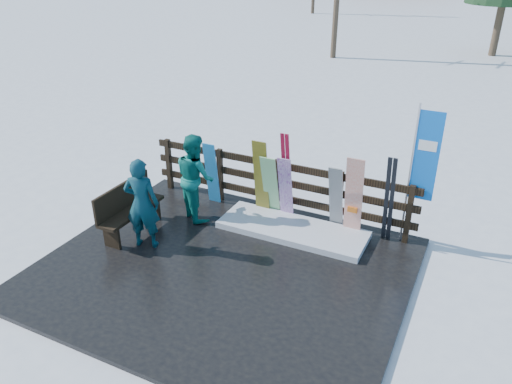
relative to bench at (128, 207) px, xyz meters
The scene contains 16 objects.
ground 2.28m from the bench, ahead, with size 700.00×700.00×0.00m, color white.
deck 2.27m from the bench, ahead, with size 6.00×5.00×0.08m, color black.
fence 2.91m from the bench, 41.25° to the left, with size 5.60×0.10×1.15m.
snow_patch 3.12m from the bench, 25.19° to the left, with size 2.81×1.00×0.12m, color white.
bench is the anchor object (origin of this frame).
snowboard_0 1.89m from the bench, 64.40° to the left, with size 0.27×0.03×1.37m, color #2588D4.
snowboard_1 2.74m from the bench, 38.25° to the left, with size 0.32×0.03×1.37m, color white.
snowboard_2 2.60m from the bench, 41.08° to the left, with size 0.30×0.03×1.62m, color gold.
snowboard_3 3.00m from the bench, 34.45° to the left, with size 0.27×0.03×1.39m, color white.
snowboard_4 3.88m from the bench, 25.95° to the left, with size 0.25×0.03×1.43m, color black.
snowboard_5 4.18m from the bench, 23.97° to the left, with size 0.32×0.03×1.60m, color white.
ski_pair_a 3.05m from the bench, 35.75° to the left, with size 0.16×0.33×1.83m.
ski_pair_b 4.78m from the bench, 21.72° to the left, with size 0.17×0.32×1.72m.
rental_flag 5.35m from the bench, 22.02° to the left, with size 0.45×0.04×2.60m.
person_front 0.71m from the bench, 25.19° to the right, with size 0.62×0.41×1.69m, color #0F5658.
person_back 1.39m from the bench, 52.45° to the left, with size 0.84×0.66×1.73m, color #0E6E65.
Camera 1 is at (3.59, -6.04, 5.01)m, focal length 35.00 mm.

